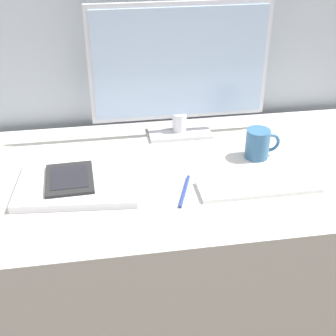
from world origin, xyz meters
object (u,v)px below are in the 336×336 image
(ereader, at_px, (70,179))
(pen, at_px, (184,191))
(coffee_mug, at_px, (258,144))
(keyboard, at_px, (258,186))
(monitor, at_px, (180,69))
(laptop, at_px, (78,183))

(ereader, bearing_deg, pen, -14.43)
(ereader, height_order, coffee_mug, coffee_mug)
(ereader, distance_m, pen, 0.31)
(keyboard, bearing_deg, pen, 176.43)
(pen, bearing_deg, coffee_mug, 31.48)
(monitor, bearing_deg, keyboard, -67.04)
(keyboard, distance_m, ereader, 0.50)
(monitor, relative_size, ereader, 3.35)
(keyboard, bearing_deg, coffee_mug, 72.63)
(monitor, xyz_separation_m, keyboard, (0.15, -0.35, -0.21))
(keyboard, distance_m, pen, 0.20)
(keyboard, relative_size, coffee_mug, 3.11)
(pen, bearing_deg, keyboard, -3.57)
(keyboard, xyz_separation_m, pen, (-0.20, 0.01, -0.00))
(coffee_mug, distance_m, pen, 0.30)
(coffee_mug, bearing_deg, laptop, -171.55)
(keyboard, bearing_deg, monitor, 112.96)
(laptop, height_order, coffee_mug, coffee_mug)
(laptop, xyz_separation_m, ereader, (-0.02, 0.00, 0.02))
(monitor, relative_size, keyboard, 1.70)
(pen, bearing_deg, ereader, 165.57)
(keyboard, distance_m, laptop, 0.48)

